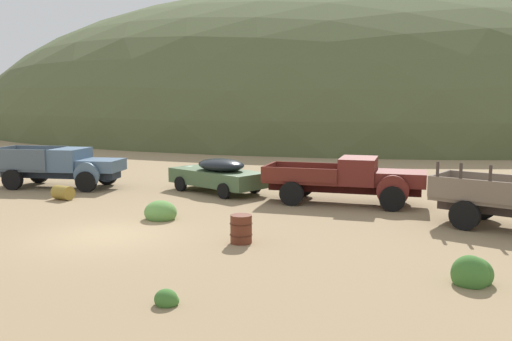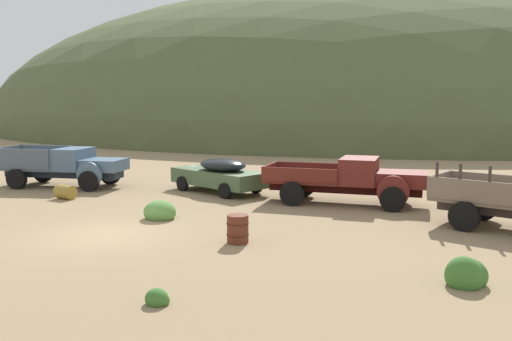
# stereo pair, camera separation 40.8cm
# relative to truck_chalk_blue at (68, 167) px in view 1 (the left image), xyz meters

# --- Properties ---
(ground_plane) EXTENTS (300.00, 300.00, 0.00)m
(ground_plane) POSITION_rel_truck_chalk_blue_xyz_m (8.13, -6.29, -1.02)
(ground_plane) COLOR #937A56
(hill_far_right) EXTENTS (107.54, 88.51, 39.29)m
(hill_far_right) POSITION_rel_truck_chalk_blue_xyz_m (-9.69, 60.35, -1.02)
(hill_far_right) COLOR #4C5633
(hill_far_right) RESTS_ON ground
(truck_chalk_blue) EXTENTS (6.38, 3.82, 1.91)m
(truck_chalk_blue) POSITION_rel_truck_chalk_blue_xyz_m (0.00, 0.00, 0.00)
(truck_chalk_blue) COLOR #262D39
(truck_chalk_blue) RESTS_ON ground
(car_weathered_green) EXTENTS (5.24, 3.11, 1.57)m
(car_weathered_green) POSITION_rel_truck_chalk_blue_xyz_m (6.94, 2.13, -0.20)
(car_weathered_green) COLOR #47603D
(car_weathered_green) RESTS_ON ground
(truck_oxblood) EXTENTS (6.63, 3.27, 1.89)m
(truck_oxblood) POSITION_rel_truck_chalk_blue_xyz_m (13.54, 2.22, -0.02)
(truck_oxblood) COLOR black
(truck_oxblood) RESTS_ON ground
(oil_drum_spare) EXTENTS (0.68, 0.68, 0.84)m
(oil_drum_spare) POSITION_rel_truck_chalk_blue_xyz_m (12.28, -5.18, -0.60)
(oil_drum_spare) COLOR #5B2819
(oil_drum_spare) RESTS_ON ground
(oil_drum_tipped) EXTENTS (0.86, 0.64, 0.59)m
(oil_drum_tipped) POSITION_rel_truck_chalk_blue_xyz_m (2.23, -2.45, -0.72)
(oil_drum_tipped) COLOR olive
(oil_drum_tipped) RESTS_ON ground
(bush_lone_scrub) EXTENTS (1.18, 1.06, 0.86)m
(bush_lone_scrub) POSITION_rel_truck_chalk_blue_xyz_m (8.21, -3.64, -0.78)
(bush_lone_scrub) COLOR #5B8E42
(bush_lone_scrub) RESTS_ON ground
(bush_back_edge) EXTENTS (1.31, 1.15, 0.87)m
(bush_back_edge) POSITION_rel_truck_chalk_blue_xyz_m (8.05, 5.45, -0.78)
(bush_back_edge) COLOR #4C8438
(bush_back_edge) RESTS_ON ground
(bush_front_left) EXTENTS (0.92, 0.95, 0.88)m
(bush_front_left) POSITION_rel_truck_chalk_blue_xyz_m (18.66, -5.93, -0.80)
(bush_front_left) COLOR #3D702D
(bush_front_left) RESTS_ON ground
(bush_between_trucks) EXTENTS (0.51, 0.46, 0.43)m
(bush_between_trucks) POSITION_rel_truck_chalk_blue_xyz_m (13.23, -10.11, -0.91)
(bush_between_trucks) COLOR #3D702D
(bush_between_trucks) RESTS_ON ground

